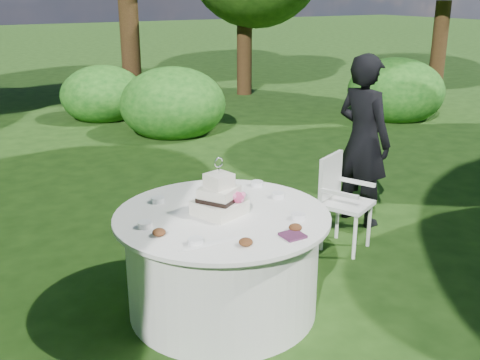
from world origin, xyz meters
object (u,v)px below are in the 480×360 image
object	(u,v)px
table	(223,261)
cake	(220,199)
napkins	(293,235)
guest	(363,141)
chair	(340,195)

from	to	relation	value
table	cake	world-z (taller)	cake
napkins	table	world-z (taller)	napkins
table	napkins	bearing A→B (deg)	-70.38
cake	table	bearing A→B (deg)	-36.34
napkins	cake	world-z (taller)	cake
guest	chair	world-z (taller)	guest
napkins	chair	xyz separation A→B (m)	(1.25, 0.99, -0.26)
guest	cake	distance (m)	2.19
guest	table	xyz separation A→B (m)	(-2.04, -0.78, -0.48)
napkins	cake	bearing A→B (deg)	110.39
cake	chair	xyz separation A→B (m)	(1.47, 0.40, -0.37)
guest	cake	world-z (taller)	guest
napkins	guest	distance (m)	2.29
table	guest	bearing A→B (deg)	21.03
cake	chair	world-z (taller)	cake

